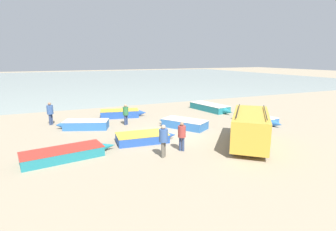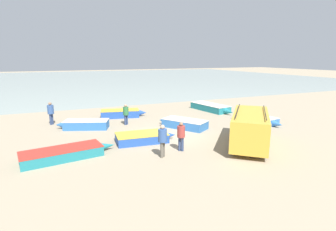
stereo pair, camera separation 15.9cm
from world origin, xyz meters
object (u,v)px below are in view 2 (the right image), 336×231
Objects in this scene: fishing_rowboat_4 at (257,119)px; fisherman_2 at (181,134)px; fisherman_3 at (51,111)px; fishing_rowboat_6 at (122,113)px; fishing_rowboat_2 at (183,123)px; fisherman_1 at (163,138)px; fisherman_0 at (126,113)px; fishing_rowboat_0 at (84,124)px; parked_van at (250,128)px; fishing_rowboat_3 at (211,107)px; fishing_rowboat_1 at (65,153)px; fishing_rowboat_5 at (143,137)px.

fisherman_2 reaches higher than fishing_rowboat_4.
fishing_rowboat_4 is at bearing -158.57° from fisherman_3.
fishing_rowboat_4 is 1.03× the size of fishing_rowboat_6.
fisherman_1 reaches higher than fishing_rowboat_2.
fisherman_1 is at bearing -77.85° from fishing_rowboat_4.
fisherman_0 is (-9.96, 3.54, 0.69)m from fishing_rowboat_4.
fishing_rowboat_0 is at bearing -111.06° from fisherman_0.
fishing_rowboat_6 is (-9.62, 6.41, 0.04)m from fishing_rowboat_4.
parked_van is 2.91× the size of fisherman_3.
fisherman_1 reaches higher than fishing_rowboat_3.
fishing_rowboat_3 is 2.95× the size of fisherman_3.
fishing_rowboat_3 is (12.36, 2.04, -0.00)m from fishing_rowboat_0.
fisherman_0 is (4.73, 5.63, 0.71)m from fishing_rowboat_1.
fisherman_0 reaches higher than fishing_rowboat_5.
fishing_rowboat_1 is at bearing -109.20° from fishing_rowboat_6.
parked_van reaches higher than fishing_rowboat_5.
fishing_rowboat_4 is 2.36× the size of fisherman_3.
fishing_rowboat_0 reaches higher than fishing_rowboat_3.
fishing_rowboat_3 is 2.98× the size of fisherman_1.
fishing_rowboat_3 is 1.28× the size of fishing_rowboat_6.
fishing_rowboat_3 reaches higher than fishing_rowboat_4.
fishing_rowboat_5 is at bearing 169.65° from fisherman_3.
fisherman_3 is (-15.36, 5.94, 0.78)m from fishing_rowboat_4.
fishing_rowboat_2 is at bearing 36.35° from fisherman_0.
fishing_rowboat_1 is (-10.24, 2.22, -0.85)m from parked_van.
fishing_rowboat_6 is 2.32× the size of fisherman_1.
fishing_rowboat_6 is 2.51× the size of fisherman_0.
fisherman_1 is at bearing -19.16° from fisherman_0.
parked_van is at bearing 15.72° from fisherman_0.
fishing_rowboat_5 is at bearing 101.26° from parked_van.
parked_van is 6.53m from fishing_rowboat_5.
fisherman_3 is (-5.73, -0.47, 0.74)m from fishing_rowboat_6.
fisherman_2 is 11.60m from fisherman_3.
fishing_rowboat_1 is 8.09m from fisherman_3.
fisherman_3 reaches higher than fishing_rowboat_3.
fisherman_3 reaches higher than fishing_rowboat_1.
fisherman_0 is 0.98× the size of fisherman_2.
parked_van is at bearing 158.38° from fishing_rowboat_0.
fishing_rowboat_5 is (-10.06, -1.07, -0.01)m from fishing_rowboat_4.
fisherman_0 is at bearing 141.25° from fisherman_1.
fishing_rowboat_2 is 6.39m from fishing_rowboat_6.
fishing_rowboat_6 is 2.96m from fisherman_0.
fisherman_2 reaches higher than fishing_rowboat_6.
fishing_rowboat_0 is 2.34× the size of fisherman_2.
fishing_rowboat_1 is 7.38m from fisherman_0.
fisherman_0 is (-9.21, -2.13, 0.66)m from fishing_rowboat_3.
fishing_rowboat_6 is at bearing 153.90° from fisherman_0.
fisherman_0 is at bearing 41.10° from fishing_rowboat_1.
parked_van is 5.49m from fisherman_1.
fisherman_0 is (0.10, 4.61, 0.71)m from fishing_rowboat_5.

